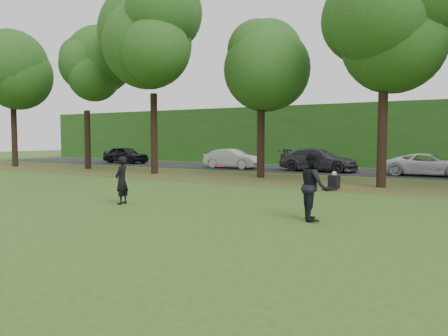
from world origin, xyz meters
name	(u,v)px	position (x,y,z in m)	size (l,w,h in m)	color
ground	(132,223)	(0.00, 0.00, 0.00)	(120.00, 120.00, 0.00)	#2F5219
leaf_litter	(304,181)	(0.00, 13.00, 0.01)	(60.00, 7.00, 0.01)	#50391C
street	(346,171)	(0.00, 21.00, 0.01)	(70.00, 7.00, 0.02)	black
far_hedge	(368,135)	(0.00, 27.00, 2.50)	(70.00, 3.00, 5.00)	#234914
player_left	(122,180)	(-2.64, 2.34, 0.83)	(0.60, 0.40, 1.66)	black
player_right	(314,186)	(4.07, 2.95, 0.97)	(0.94, 0.73, 1.94)	black
parked_cars	(307,161)	(-2.41, 19.80, 0.74)	(38.83, 2.39, 1.54)	black
frisbee	(220,166)	(1.35, 2.37, 1.45)	(0.38, 0.38, 0.08)	red
seated_person	(333,183)	(2.42, 10.06, 0.31)	(0.63, 0.82, 0.83)	black
tree_line	(300,30)	(-0.34, 12.94, 7.84)	(55.30, 7.90, 12.31)	black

